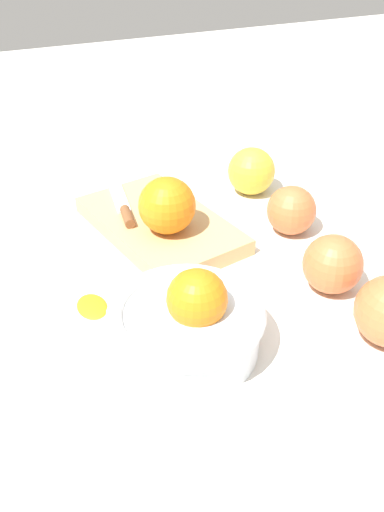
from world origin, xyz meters
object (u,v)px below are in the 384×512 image
(cutting_board, at_px, (160,225))
(knife, at_px, (123,207))
(apple_front_left_2, at_px, (333,264))
(apple_front_right_2, at_px, (291,210))
(bowl, at_px, (189,319))
(apple_front_right, at_px, (251,171))
(orange_on_board, at_px, (167,205))

(cutting_board, distance_m, knife, 0.06)
(knife, bearing_deg, apple_front_left_2, -142.12)
(apple_front_right_2, bearing_deg, bowl, 127.22)
(apple_front_right, height_order, apple_front_left_2, apple_front_right)
(orange_on_board, bearing_deg, knife, 27.47)
(apple_front_left_2, height_order, apple_front_right_2, apple_front_left_2)
(apple_front_left_2, bearing_deg, knife, 37.88)
(orange_on_board, distance_m, apple_front_left_2, 0.23)
(apple_front_right, relative_size, apple_front_right_2, 1.07)
(bowl, xyz_separation_m, apple_front_right_2, (0.17, -0.23, -0.00))
(apple_front_left_2, bearing_deg, bowl, 99.19)
(apple_front_right, xyz_separation_m, apple_front_right_2, (-0.13, 0.00, -0.00))
(orange_on_board, height_order, apple_front_right, orange_on_board)
(orange_on_board, height_order, knife, orange_on_board)
(cutting_board, xyz_separation_m, apple_front_left_2, (-0.21, -0.15, 0.03))
(knife, distance_m, apple_front_right_2, 0.24)
(orange_on_board, height_order, apple_front_left_2, orange_on_board)
(cutting_board, height_order, apple_front_right_2, apple_front_right_2)
(orange_on_board, bearing_deg, bowl, 166.30)
(cutting_board, relative_size, apple_front_right_2, 3.53)
(orange_on_board, relative_size, knife, 0.50)
(bowl, distance_m, knife, 0.28)
(apple_front_right, height_order, apple_front_right_2, apple_front_right)
(cutting_board, height_order, knife, knife)
(knife, distance_m, apple_front_left_2, 0.32)
(bowl, height_order, cutting_board, bowl)
(cutting_board, height_order, apple_front_left_2, apple_front_left_2)
(cutting_board, distance_m, apple_front_left_2, 0.26)
(cutting_board, height_order, orange_on_board, orange_on_board)
(bowl, bearing_deg, apple_front_left_2, -80.81)
(apple_front_left_2, bearing_deg, apple_front_right_2, -9.02)
(bowl, relative_size, apple_front_left_2, 2.29)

